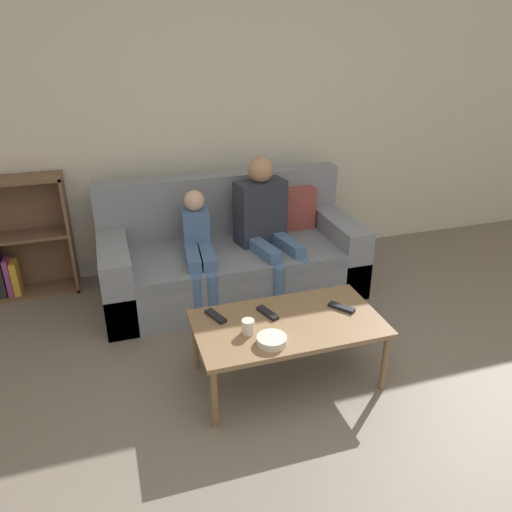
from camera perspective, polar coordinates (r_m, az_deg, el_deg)
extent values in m
plane|color=#70665B|center=(2.68, 14.37, -26.03)|extent=(22.00, 22.00, 0.00)
cube|color=beige|center=(4.40, -3.47, 15.44)|extent=(12.00, 0.06, 2.60)
cube|color=gray|center=(4.12, -2.68, -2.16)|extent=(2.06, 0.90, 0.31)
cube|color=slate|center=(3.95, -2.41, -0.09)|extent=(1.62, 0.72, 0.10)
cube|color=gray|center=(4.24, -4.09, 6.09)|extent=(2.06, 0.18, 0.50)
cube|color=gray|center=(3.96, -15.68, -2.26)|extent=(0.22, 0.90, 0.57)
cube|color=gray|center=(4.36, 9.03, 1.05)|extent=(0.22, 0.90, 0.57)
cube|color=#93423D|center=(4.30, 4.34, 5.39)|extent=(0.36, 0.12, 0.36)
cube|color=brown|center=(4.34, -20.51, 2.50)|extent=(0.02, 0.28, 0.98)
cube|color=brown|center=(4.50, -25.30, 2.45)|extent=(0.79, 0.02, 0.98)
cube|color=brown|center=(4.58, -24.35, -3.64)|extent=(0.79, 0.28, 0.02)
cube|color=brown|center=(4.38, -25.51, 2.06)|extent=(0.74, 0.28, 0.02)
cube|color=brown|center=(4.24, -26.66, 7.74)|extent=(0.79, 0.28, 0.02)
cube|color=#232328|center=(4.51, -27.19, -1.76)|extent=(0.05, 0.18, 0.38)
cube|color=#993D84|center=(4.51, -26.42, -2.06)|extent=(0.04, 0.16, 0.31)
cube|color=gold|center=(4.51, -25.76, -2.16)|extent=(0.05, 0.16, 0.28)
cylinder|color=brown|center=(2.83, -4.78, -15.91)|extent=(0.04, 0.04, 0.39)
cylinder|color=brown|center=(3.16, 14.50, -11.71)|extent=(0.04, 0.04, 0.39)
cylinder|color=brown|center=(3.26, -6.98, -9.78)|extent=(0.04, 0.04, 0.39)
cylinder|color=brown|center=(3.55, 10.01, -6.77)|extent=(0.04, 0.04, 0.39)
cube|color=brown|center=(3.03, 3.67, -7.73)|extent=(1.13, 0.63, 0.03)
cylinder|color=#476693|center=(3.78, 2.59, -4.01)|extent=(0.11, 0.11, 0.41)
cylinder|color=#476693|center=(3.88, 5.33, -3.23)|extent=(0.11, 0.11, 0.41)
cube|color=#476693|center=(3.84, 0.83, 0.77)|extent=(0.18, 0.41, 0.09)
cube|color=#476693|center=(3.95, 3.56, 1.40)|extent=(0.18, 0.41, 0.09)
cube|color=#282D38|center=(4.01, 0.48, 5.07)|extent=(0.43, 0.28, 0.51)
sphere|color=#A87A5B|center=(3.90, 0.50, 9.84)|extent=(0.20, 0.20, 0.20)
cylinder|color=#476693|center=(3.67, -6.72, -5.18)|extent=(0.10, 0.10, 0.41)
cylinder|color=#476693|center=(3.67, -4.99, -5.01)|extent=(0.10, 0.10, 0.41)
cube|color=#476693|center=(3.76, -7.28, -0.07)|extent=(0.14, 0.41, 0.09)
cube|color=#476693|center=(3.76, -5.59, 0.08)|extent=(0.14, 0.41, 0.09)
cube|color=#476693|center=(3.93, -6.89, 3.05)|extent=(0.22, 0.22, 0.33)
sphere|color=#D1A889|center=(3.85, -7.07, 6.30)|extent=(0.16, 0.16, 0.16)
cylinder|color=silver|center=(2.90, -0.92, -8.08)|extent=(0.07, 0.07, 0.09)
cube|color=black|center=(3.18, 9.75, -5.82)|extent=(0.14, 0.16, 0.02)
cube|color=black|center=(3.08, 1.33, -6.52)|extent=(0.10, 0.18, 0.02)
cube|color=black|center=(3.06, -4.63, -6.86)|extent=(0.11, 0.18, 0.02)
cylinder|color=beige|center=(2.82, 1.80, -9.60)|extent=(0.17, 0.17, 0.05)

